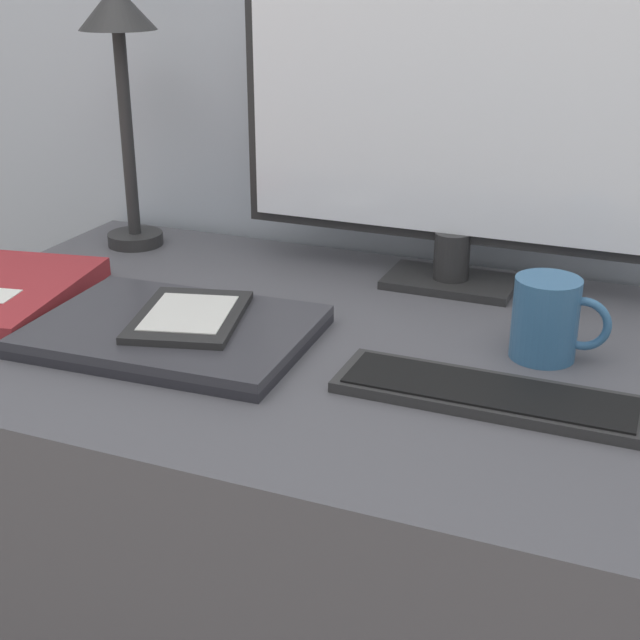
# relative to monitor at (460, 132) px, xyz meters

# --- Properties ---
(desk) EXTENTS (1.11, 0.69, 0.72)m
(desk) POSITION_rel_monitor_xyz_m (-0.10, -0.24, -0.58)
(desk) COLOR #4C4C51
(desk) RESTS_ON ground_plane
(monitor) EXTENTS (0.64, 0.11, 0.41)m
(monitor) POSITION_rel_monitor_xyz_m (0.00, 0.00, 0.00)
(monitor) COLOR #262626
(monitor) RESTS_ON desk
(keyboard) EXTENTS (0.33, 0.10, 0.01)m
(keyboard) POSITION_rel_monitor_xyz_m (0.13, -0.34, -0.22)
(keyboard) COLOR #282828
(keyboard) RESTS_ON desk
(laptop) EXTENTS (0.35, 0.26, 0.02)m
(laptop) POSITION_rel_monitor_xyz_m (-0.27, -0.32, -0.21)
(laptop) COLOR #232328
(laptop) RESTS_ON desk
(ereader) EXTENTS (0.17, 0.20, 0.01)m
(ereader) POSITION_rel_monitor_xyz_m (-0.25, -0.31, -0.19)
(ereader) COLOR black
(ereader) RESTS_ON laptop
(desk_lamp) EXTENTS (0.12, 0.12, 0.41)m
(desk_lamp) POSITION_rel_monitor_xyz_m (-0.53, -0.01, 0.08)
(desk_lamp) COLOR #282828
(desk_lamp) RESTS_ON desk
(coffee_mug) EXTENTS (0.11, 0.08, 0.10)m
(coffee_mug) POSITION_rel_monitor_xyz_m (0.17, -0.20, -0.17)
(coffee_mug) COLOR #336089
(coffee_mug) RESTS_ON desk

